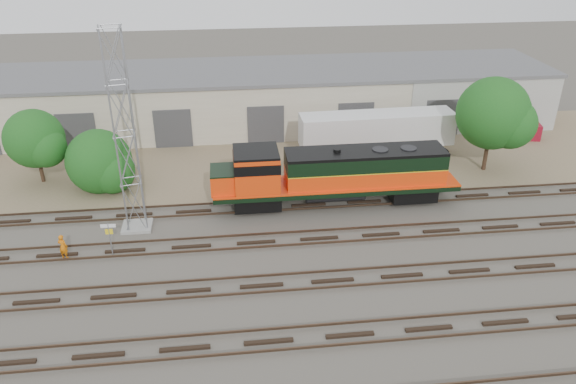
{
  "coord_description": "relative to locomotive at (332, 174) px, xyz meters",
  "views": [
    {
      "loc": [
        -1.52,
        -28.24,
        18.87
      ],
      "look_at": [
        2.3,
        4.0,
        2.2
      ],
      "focal_mm": 35.0,
      "sensor_mm": 36.0,
      "label": 1
    }
  ],
  "objects": [
    {
      "name": "dumpster_red",
      "position": [
        20.16,
        10.15,
        -1.65
      ],
      "size": [
        1.76,
        1.69,
        1.4
      ],
      "primitive_type": "cube",
      "rotation": [
        0.0,
        0.0,
        -0.21
      ],
      "color": "maroon",
      "rests_on": "ground"
    },
    {
      "name": "signal_tower",
      "position": [
        -13.18,
        -1.57,
        3.94
      ],
      "size": [
        1.9,
        1.9,
        12.89
      ],
      "rotation": [
        0.0,
        0.0,
        0.21
      ],
      "color": "gray",
      "rests_on": "ground"
    },
    {
      "name": "warehouse",
      "position": [
        -5.53,
        16.98,
        0.3
      ],
      "size": [
        58.4,
        10.4,
        5.3
      ],
      "color": "beige",
      "rests_on": "ground"
    },
    {
      "name": "tracks",
      "position": [
        -5.57,
        -9.0,
        -2.27
      ],
      "size": [
        80.0,
        20.4,
        0.28
      ],
      "color": "black",
      "rests_on": "ground"
    },
    {
      "name": "dirt_strip",
      "position": [
        -5.57,
        9.0,
        -2.34
      ],
      "size": [
        80.0,
        16.0,
        0.02
      ],
      "primitive_type": "cube",
      "color": "#726047",
      "rests_on": "ground"
    },
    {
      "name": "worker",
      "position": [
        -17.06,
        -4.76,
        -1.56
      ],
      "size": [
        0.67,
        0.55,
        1.59
      ],
      "primitive_type": "imported",
      "rotation": [
        0.0,
        0.0,
        2.81
      ],
      "color": "orange",
      "rests_on": "ground"
    },
    {
      "name": "tree_west",
      "position": [
        -20.91,
        6.05,
        1.05
      ],
      "size": [
        4.57,
        4.36,
        5.7
      ],
      "color": "#382619",
      "rests_on": "ground"
    },
    {
      "name": "tree_mid",
      "position": [
        -16.18,
        4.49,
        -0.37
      ],
      "size": [
        5.01,
        4.77,
        4.77
      ],
      "color": "#382619",
      "rests_on": "ground"
    },
    {
      "name": "tree_east",
      "position": [
        13.5,
        4.12,
        2.21
      ],
      "size": [
        5.82,
        5.55,
        7.49
      ],
      "color": "#382619",
      "rests_on": "ground"
    },
    {
      "name": "locomotive",
      "position": [
        0.0,
        0.0,
        0.0
      ],
      "size": [
        17.04,
        2.99,
        4.1
      ],
      "color": "black",
      "rests_on": "tracks"
    },
    {
      "name": "ground",
      "position": [
        -5.57,
        -6.0,
        -2.35
      ],
      "size": [
        140.0,
        140.0,
        0.0
      ],
      "primitive_type": "plane",
      "color": "#47423A",
      "rests_on": "ground"
    },
    {
      "name": "sign_post",
      "position": [
        -14.27,
        -4.75,
        -0.84
      ],
      "size": [
        0.89,
        0.07,
        2.17
      ],
      "color": "gray",
      "rests_on": "ground"
    },
    {
      "name": "dumpster_blue",
      "position": [
        19.58,
        12.34,
        -1.6
      ],
      "size": [
        2.04,
        1.98,
        1.5
      ],
      "primitive_type": "cube",
      "rotation": [
        0.0,
        0.0,
        0.37
      ],
      "color": "navy",
      "rests_on": "ground"
    },
    {
      "name": "semi_trailer",
      "position": [
        5.47,
        7.66,
        0.08
      ],
      "size": [
        12.65,
        2.87,
        3.87
      ],
      "rotation": [
        0.0,
        0.0,
        0.03
      ],
      "color": "silver",
      "rests_on": "ground"
    }
  ]
}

